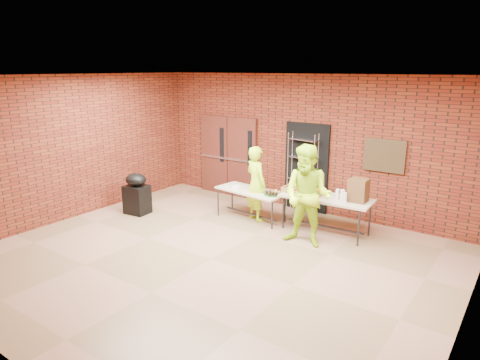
# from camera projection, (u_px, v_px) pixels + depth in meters

# --- Properties ---
(room) EXTENTS (8.08, 7.08, 3.28)m
(room) POSITION_uv_depth(u_px,v_px,m) (210.00, 173.00, 7.26)
(room) COLOR olive
(room) RESTS_ON ground
(double_doors) EXTENTS (1.78, 0.12, 2.10)m
(double_doors) POSITION_uv_depth(u_px,v_px,m) (228.00, 156.00, 11.34)
(double_doors) COLOR #4C1A15
(double_doors) RESTS_ON room
(dark_doorway) EXTENTS (1.10, 0.06, 2.10)m
(dark_doorway) POSITION_uv_depth(u_px,v_px,m) (306.00, 167.00, 10.07)
(dark_doorway) COLOR black
(dark_doorway) RESTS_ON room
(bronze_plaque) EXTENTS (0.85, 0.04, 0.70)m
(bronze_plaque) POSITION_uv_depth(u_px,v_px,m) (385.00, 156.00, 8.93)
(bronze_plaque) COLOR #3A2917
(bronze_plaque) RESTS_ON room
(wire_rack) EXTENTS (0.72, 0.34, 1.89)m
(wire_rack) POSITION_uv_depth(u_px,v_px,m) (302.00, 173.00, 10.01)
(wire_rack) COLOR silver
(wire_rack) RESTS_ON room
(table_left) EXTENTS (1.70, 0.86, 0.67)m
(table_left) POSITION_uv_depth(u_px,v_px,m) (251.00, 193.00, 9.58)
(table_left) COLOR tan
(table_left) RESTS_ON room
(table_right) EXTENTS (1.90, 0.87, 0.76)m
(table_right) POSITION_uv_depth(u_px,v_px,m) (326.00, 200.00, 8.77)
(table_right) COLOR tan
(table_right) RESTS_ON room
(basket_bananas) EXTENTS (0.43, 0.34, 0.13)m
(basket_bananas) POSITION_uv_depth(u_px,v_px,m) (293.00, 189.00, 9.11)
(basket_bananas) COLOR #A17041
(basket_bananas) RESTS_ON table_right
(basket_oranges) EXTENTS (0.46, 0.35, 0.14)m
(basket_oranges) POSITION_uv_depth(u_px,v_px,m) (313.00, 191.00, 8.93)
(basket_oranges) COLOR #A17041
(basket_oranges) RESTS_ON table_right
(basket_apples) EXTENTS (0.44, 0.34, 0.14)m
(basket_apples) POSITION_uv_depth(u_px,v_px,m) (302.00, 193.00, 8.84)
(basket_apples) COLOR #A17041
(basket_apples) RESTS_ON table_right
(muffin_tray) EXTENTS (0.39, 0.39, 0.10)m
(muffin_tray) POSITION_uv_depth(u_px,v_px,m) (273.00, 193.00, 9.22)
(muffin_tray) COLOR #134816
(muffin_tray) RESTS_ON table_left
(napkin_box) EXTENTS (0.18, 0.12, 0.06)m
(napkin_box) POSITION_uv_depth(u_px,v_px,m) (237.00, 187.00, 9.72)
(napkin_box) COLOR white
(napkin_box) RESTS_ON table_left
(coffee_dispenser) EXTENTS (0.35, 0.31, 0.46)m
(coffee_dispenser) POSITION_uv_depth(u_px,v_px,m) (358.00, 190.00, 8.40)
(coffee_dispenser) COLOR brown
(coffee_dispenser) RESTS_ON table_right
(cup_stack_front) EXTENTS (0.08, 0.08, 0.25)m
(cup_stack_front) POSITION_uv_depth(u_px,v_px,m) (342.00, 196.00, 8.42)
(cup_stack_front) COLOR white
(cup_stack_front) RESTS_ON table_right
(cup_stack_mid) EXTENTS (0.07, 0.07, 0.22)m
(cup_stack_mid) POSITION_uv_depth(u_px,v_px,m) (345.00, 198.00, 8.33)
(cup_stack_mid) COLOR white
(cup_stack_mid) RESTS_ON table_right
(cup_stack_back) EXTENTS (0.07, 0.07, 0.22)m
(cup_stack_back) POSITION_uv_depth(u_px,v_px,m) (337.00, 194.00, 8.56)
(cup_stack_back) COLOR white
(cup_stack_back) RESTS_ON table_right
(covered_grill) EXTENTS (0.57, 0.50, 0.96)m
(covered_grill) POSITION_uv_depth(u_px,v_px,m) (137.00, 193.00, 9.98)
(covered_grill) COLOR black
(covered_grill) RESTS_ON room
(volunteer_woman) EXTENTS (0.72, 0.61, 1.68)m
(volunteer_woman) POSITION_uv_depth(u_px,v_px,m) (256.00, 184.00, 9.47)
(volunteer_woman) COLOR #B3EB1A
(volunteer_woman) RESTS_ON room
(volunteer_man) EXTENTS (0.99, 0.79, 1.96)m
(volunteer_man) POSITION_uv_depth(u_px,v_px,m) (307.00, 196.00, 8.08)
(volunteer_man) COLOR #B3EB1A
(volunteer_man) RESTS_ON room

